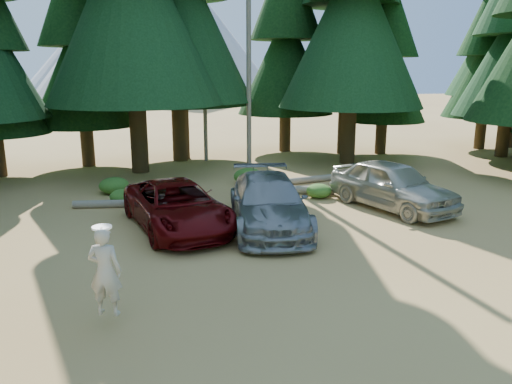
# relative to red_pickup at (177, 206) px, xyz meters

# --- Properties ---
(ground) EXTENTS (160.00, 160.00, 0.00)m
(ground) POSITION_rel_red_pickup_xyz_m (3.69, -4.61, -0.72)
(ground) COLOR tan
(ground) RESTS_ON ground
(forest_belt_north) EXTENTS (36.00, 7.00, 22.00)m
(forest_belt_north) POSITION_rel_red_pickup_xyz_m (3.69, 10.39, -0.72)
(forest_belt_north) COLOR black
(forest_belt_north) RESTS_ON ground
(snag_front) EXTENTS (0.24, 0.24, 12.00)m
(snag_front) POSITION_rel_red_pickup_xyz_m (4.49, 9.89, 5.28)
(snag_front) COLOR gray
(snag_front) RESTS_ON ground
(snag_back) EXTENTS (0.20, 0.20, 10.00)m
(snag_back) POSITION_rel_red_pickup_xyz_m (2.49, 11.39, 4.28)
(snag_back) COLOR gray
(snag_back) RESTS_ON ground
(mountain_peak) EXTENTS (48.00, 50.00, 28.00)m
(mountain_peak) POSITION_rel_red_pickup_xyz_m (1.10, 83.62, 11.99)
(mountain_peak) COLOR #95999D
(mountain_peak) RESTS_ON ground
(red_pickup) EXTENTS (3.39, 5.54, 1.43)m
(red_pickup) POSITION_rel_red_pickup_xyz_m (0.00, 0.00, 0.00)
(red_pickup) COLOR #5C0709
(red_pickup) RESTS_ON ground
(silver_minivan_center) EXTENTS (2.95, 5.67, 1.57)m
(silver_minivan_center) POSITION_rel_red_pickup_xyz_m (2.72, -0.51, 0.07)
(silver_minivan_center) COLOR #919398
(silver_minivan_center) RESTS_ON ground
(silver_minivan_right) EXTENTS (3.38, 5.26, 1.67)m
(silver_minivan_right) POSITION_rel_red_pickup_xyz_m (7.47, 0.58, 0.12)
(silver_minivan_right) COLOR beige
(silver_minivan_right) RESTS_ON ground
(frisbee_player) EXTENTS (0.73, 0.59, 1.73)m
(frisbee_player) POSITION_rel_red_pickup_xyz_m (-1.80, -5.63, 0.38)
(frisbee_player) COLOR beige
(frisbee_player) RESTS_ON ground
(log_left) EXTENTS (3.81, 0.86, 0.27)m
(log_left) POSITION_rel_red_pickup_xyz_m (-1.49, 2.88, -0.58)
(log_left) COLOR gray
(log_left) RESTS_ON ground
(log_mid) EXTENTS (3.78, 1.53, 0.32)m
(log_mid) POSITION_rel_red_pickup_xyz_m (4.45, 3.49, -0.56)
(log_mid) COLOR gray
(log_mid) RESTS_ON ground
(log_right) EXTENTS (4.38, 1.16, 0.28)m
(log_right) POSITION_rel_red_pickup_xyz_m (6.36, 5.13, -0.58)
(log_right) COLOR gray
(log_right) RESTS_ON ground
(shrub_far_left) EXTENTS (1.16, 1.16, 0.64)m
(shrub_far_left) POSITION_rel_red_pickup_xyz_m (-2.03, 5.07, -0.40)
(shrub_far_left) COLOR #30671F
(shrub_far_left) RESTS_ON ground
(shrub_left) EXTENTS (0.95, 0.95, 0.52)m
(shrub_left) POSITION_rel_red_pickup_xyz_m (-1.68, 3.46, -0.46)
(shrub_left) COLOR #30671F
(shrub_left) RESTS_ON ground
(shrub_center_left) EXTENTS (1.25, 1.25, 0.69)m
(shrub_center_left) POSITION_rel_red_pickup_xyz_m (3.43, 5.39, -0.37)
(shrub_center_left) COLOR #30671F
(shrub_center_left) RESTS_ON ground
(shrub_center_right) EXTENTS (0.96, 0.96, 0.53)m
(shrub_center_right) POSITION_rel_red_pickup_xyz_m (5.53, 2.56, -0.45)
(shrub_center_right) COLOR #30671F
(shrub_center_right) RESTS_ON ground
(shrub_right) EXTENTS (1.34, 1.34, 0.74)m
(shrub_right) POSITION_rel_red_pickup_xyz_m (8.95, 4.89, -0.35)
(shrub_right) COLOR #30671F
(shrub_right) RESTS_ON ground
(shrub_far_right) EXTENTS (1.24, 1.24, 0.68)m
(shrub_far_right) POSITION_rel_red_pickup_xyz_m (8.34, 3.95, -0.38)
(shrub_far_right) COLOR #30671F
(shrub_far_right) RESTS_ON ground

